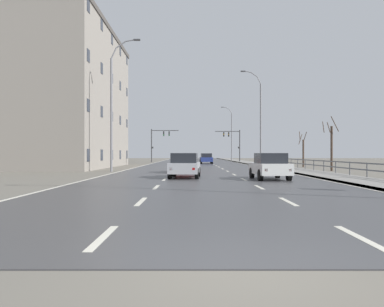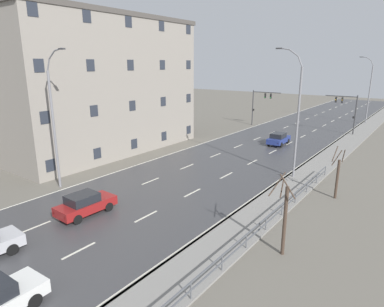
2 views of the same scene
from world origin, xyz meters
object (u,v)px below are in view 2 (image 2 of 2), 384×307
object	(u,v)px
traffic_signal_right	(348,108)
car_far_right	(85,204)
street_lamp_distant	(369,91)
traffic_signal_left	(260,102)
car_distant	(279,139)
street_lamp_midground	(296,117)
street_lamp_left_bank	(54,123)
brick_building	(100,85)

from	to	relation	value
traffic_signal_right	car_far_right	world-z (taller)	traffic_signal_right
street_lamp_distant	traffic_signal_left	distance (m)	19.09
car_far_right	car_distant	world-z (taller)	same
street_lamp_distant	street_lamp_midground	bearing A→B (deg)	-90.03
car_distant	street_lamp_left_bank	bearing A→B (deg)	-110.69
street_lamp_midground	street_lamp_left_bank	distance (m)	20.53
street_lamp_left_bank	traffic_signal_right	xyz separation A→B (m)	(14.25, 37.94, -1.58)
street_lamp_midground	street_lamp_left_bank	world-z (taller)	street_lamp_midground
street_lamp_midground	street_lamp_left_bank	bearing A→B (deg)	-136.51
traffic_signal_left	street_lamp_left_bank	bearing A→B (deg)	-91.17
street_lamp_left_bank	car_far_right	world-z (taller)	street_lamp_left_bank
street_lamp_midground	car_far_right	bearing A→B (deg)	-118.40
traffic_signal_left	street_lamp_distant	bearing A→B (deg)	41.89
traffic_signal_left	car_far_right	bearing A→B (deg)	-82.07
street_lamp_left_bank	traffic_signal_left	world-z (taller)	street_lamp_left_bank
street_lamp_midground	car_distant	bearing A→B (deg)	117.66
car_far_right	car_distant	xyz separation A→B (m)	(2.71, 27.70, 0.00)
street_lamp_left_bank	car_distant	world-z (taller)	street_lamp_left_bank
street_lamp_midground	brick_building	world-z (taller)	brick_building
traffic_signal_left	car_far_right	xyz separation A→B (m)	(5.40, -38.80, -3.24)
car_far_right	brick_building	size ratio (longest dim) A/B	0.18
car_far_right	brick_building	xyz separation A→B (m)	(-13.65, 12.84, 6.94)
street_lamp_distant	car_far_right	size ratio (longest dim) A/B	2.74
street_lamp_distant	street_lamp_left_bank	xyz separation A→B (m)	(-14.92, -49.46, -0.02)
street_lamp_midground	car_far_right	size ratio (longest dim) A/B	2.79
traffic_signal_left	car_distant	distance (m)	14.12
traffic_signal_right	brick_building	size ratio (longest dim) A/B	0.25
street_lamp_left_bank	car_far_right	size ratio (longest dim) A/B	2.74
traffic_signal_right	car_distant	world-z (taller)	traffic_signal_right
street_lamp_distant	brick_building	bearing A→B (deg)	-120.11
street_lamp_midground	street_lamp_distant	distance (m)	35.33
street_lamp_midground	brick_building	distance (m)	22.74
street_lamp_midground	street_lamp_left_bank	size ratio (longest dim) A/B	1.02
street_lamp_distant	traffic_signal_left	size ratio (longest dim) A/B	1.93
car_far_right	brick_building	distance (m)	19.99
traffic_signal_left	brick_building	xyz separation A→B (m)	(-8.25, -25.95, 3.70)
street_lamp_midground	car_far_right	xyz separation A→B (m)	(-8.75, -16.18, -4.86)
street_lamp_midground	car_distant	xyz separation A→B (m)	(-6.04, 11.52, -4.86)
street_lamp_left_bank	traffic_signal_right	size ratio (longest dim) A/B	1.96
street_lamp_midground	street_lamp_distant	xyz separation A→B (m)	(0.02, 35.33, -0.09)
traffic_signal_right	car_distant	distance (m)	13.79
street_lamp_left_bank	brick_building	size ratio (longest dim) A/B	0.49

